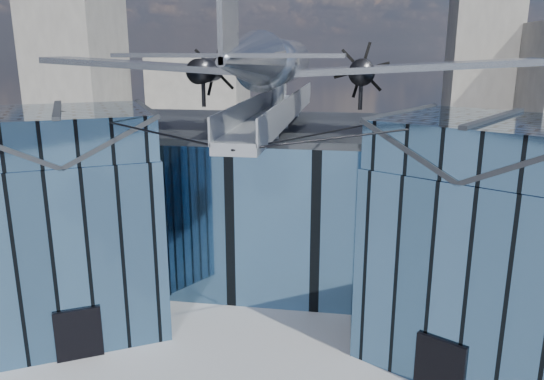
# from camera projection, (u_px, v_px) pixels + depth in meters

# --- Properties ---
(ground_plane) EXTENTS (120.00, 120.00, 0.00)m
(ground_plane) POSITION_uv_depth(u_px,v_px,m) (266.00, 326.00, 29.06)
(ground_plane) COLOR gray
(museum) EXTENTS (32.88, 24.50, 17.60)m
(museum) POSITION_uv_depth(u_px,v_px,m) (282.00, 200.00, 33.18)
(museum) COLOR #486E92
(museum) RESTS_ON ground
(bg_towers) EXTENTS (77.00, 24.50, 26.00)m
(bg_towers) POSITION_uv_depth(u_px,v_px,m) (337.00, 83.00, 74.39)
(bg_towers) COLOR gray
(bg_towers) RESTS_ON ground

